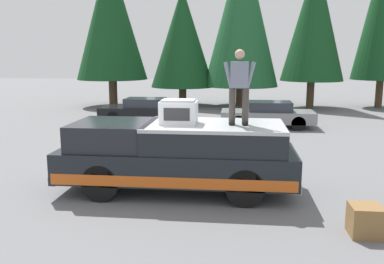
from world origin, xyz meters
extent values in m
plane|color=slate|center=(0.00, 0.00, 0.00)|extent=(90.00, 90.00, 0.00)
cube|color=black|center=(-0.21, -0.78, 0.70)|extent=(2.00, 5.50, 0.70)
cube|color=#CC5619|center=(-0.21, -0.78, 0.51)|extent=(2.01, 5.39, 0.24)
cube|color=black|center=(-0.21, 0.74, 1.35)|extent=(1.84, 1.87, 0.60)
cube|color=black|center=(-0.21, -1.66, 1.31)|extent=(1.92, 3.19, 0.52)
cube|color=#B7BABF|center=(-0.21, -1.66, 1.61)|extent=(1.94, 3.19, 0.08)
cube|color=#232326|center=(-0.21, 1.91, 0.43)|extent=(1.96, 0.16, 0.20)
cube|color=#B2B5BA|center=(-0.21, -3.47, 0.43)|extent=(1.96, 0.16, 0.20)
cylinder|color=black|center=(-1.06, 0.82, 0.42)|extent=(0.30, 0.84, 0.84)
cylinder|color=black|center=(0.64, 0.82, 0.42)|extent=(0.30, 0.84, 0.84)
cylinder|color=black|center=(-1.06, -2.37, 0.42)|extent=(0.30, 0.84, 0.84)
cylinder|color=black|center=(0.64, -2.37, 0.42)|extent=(0.30, 0.84, 0.84)
cube|color=silver|center=(-0.28, -0.83, 1.91)|extent=(0.64, 0.84, 0.52)
cube|color=#2D2D30|center=(-0.61, -0.83, 1.91)|extent=(0.01, 0.59, 0.29)
cube|color=#99999E|center=(-0.28, -0.83, 2.19)|extent=(0.58, 0.76, 0.04)
cylinder|color=#423D38|center=(-0.27, -2.35, 2.07)|extent=(0.15, 0.15, 0.84)
cube|color=black|center=(-0.31, -2.35, 1.69)|extent=(0.26, 0.11, 0.08)
cylinder|color=#423D38|center=(-0.27, -2.05, 2.07)|extent=(0.15, 0.15, 0.84)
cube|color=black|center=(-0.31, -2.05, 1.69)|extent=(0.26, 0.11, 0.08)
cube|color=gray|center=(-0.27, -2.20, 2.78)|extent=(0.24, 0.40, 0.58)
sphere|color=tan|center=(-0.27, -2.20, 3.23)|extent=(0.22, 0.22, 0.22)
cylinder|color=gray|center=(-0.30, -2.45, 2.78)|extent=(0.09, 0.23, 0.58)
cylinder|color=gray|center=(-0.30, -1.96, 2.78)|extent=(0.09, 0.23, 0.58)
cube|color=gray|center=(9.03, -3.52, 0.49)|extent=(1.64, 4.10, 0.50)
cube|color=#282D38|center=(9.03, -3.62, 0.95)|extent=(1.31, 1.89, 0.42)
cylinder|color=black|center=(8.31, -2.25, 0.31)|extent=(0.20, 0.62, 0.62)
cylinder|color=black|center=(9.75, -2.25, 0.31)|extent=(0.20, 0.62, 0.62)
cylinder|color=black|center=(8.31, -4.79, 0.31)|extent=(0.20, 0.62, 0.62)
cylinder|color=black|center=(9.75, -4.79, 0.31)|extent=(0.20, 0.62, 0.62)
cube|color=black|center=(9.84, 2.32, 0.49)|extent=(1.64, 4.10, 0.50)
cube|color=#282D38|center=(9.84, 2.22, 0.95)|extent=(1.31, 1.89, 0.42)
cylinder|color=black|center=(9.12, 3.59, 0.31)|extent=(0.20, 0.62, 0.62)
cylinder|color=black|center=(10.56, 3.59, 0.31)|extent=(0.20, 0.62, 0.62)
cylinder|color=black|center=(9.12, 1.04, 0.31)|extent=(0.20, 0.62, 0.62)
cylinder|color=black|center=(10.56, 1.04, 0.31)|extent=(0.20, 0.62, 0.62)
cube|color=olive|center=(-2.31, -4.51, 0.28)|extent=(0.56, 0.56, 0.56)
cylinder|color=#4C3826|center=(16.88, -10.78, 0.86)|extent=(0.42, 0.42, 1.72)
cylinder|color=#4C3826|center=(16.33, -6.58, 0.83)|extent=(0.45, 0.45, 1.66)
cone|color=#14421E|center=(16.33, -6.58, 5.24)|extent=(3.74, 3.74, 7.16)
cylinder|color=#4C3826|center=(16.72, -2.34, 0.63)|extent=(0.55, 0.55, 1.27)
cone|color=#1E562D|center=(16.72, -2.34, 5.74)|extent=(4.59, 4.59, 8.96)
cylinder|color=#4C3826|center=(16.62, 1.31, 0.60)|extent=(0.48, 0.48, 1.20)
cone|color=#14421E|center=(16.62, 1.31, 4.26)|extent=(3.97, 3.97, 6.11)
cylinder|color=#4C3826|center=(15.93, 5.65, 0.84)|extent=(0.52, 0.52, 1.69)
cone|color=#14421E|center=(15.93, 5.65, 5.52)|extent=(4.35, 4.35, 7.65)
camera|label=1|loc=(-9.70, -2.17, 3.23)|focal=39.00mm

